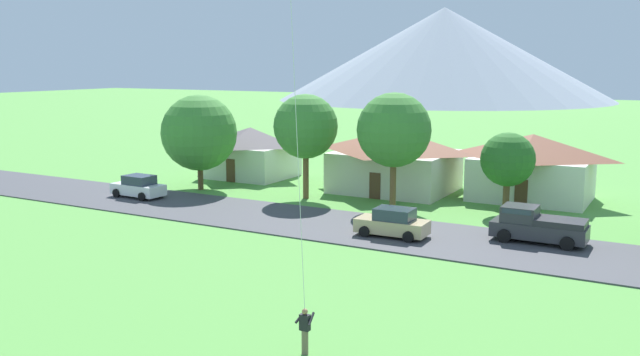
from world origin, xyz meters
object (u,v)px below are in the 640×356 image
Objects in this scene: house_right_center at (395,159)px; parked_car_tan_west_end at (393,223)px; tree_near_left at (394,130)px; tree_right_of_center at (306,127)px; tree_left_of_center at (508,160)px; parked_car_white_mid_east at (138,187)px; house_left_center at (532,166)px; pickup_truck_charcoal_west_side at (537,225)px; house_rightmost at (251,151)px; tree_far_right at (199,133)px.

house_right_center is 14.95m from parked_car_tan_west_end.
tree_near_left reaches higher than tree_right_of_center.
parked_car_white_mid_east is (-25.66, -8.13, -2.83)m from tree_left_of_center.
house_left_center is at bearing 28.01° from parked_car_white_mid_east.
parked_car_white_mid_east is (-15.79, -12.27, -1.69)m from house_right_center.
tree_near_left reaches higher than parked_car_tan_west_end.
parked_car_tan_west_end is at bearing -36.30° from tree_right_of_center.
tree_right_of_center is 19.07m from pickup_truck_charcoal_west_side.
parked_car_white_mid_east is at bearing -151.30° from tree_right_of_center.
tree_left_of_center is at bearing -22.77° from house_right_center.
tree_left_of_center reaches higher than parked_car_tan_west_end.
house_left_center is 29.60m from parked_car_white_mid_east.
house_rightmost is (-24.20, -1.73, -0.24)m from house_left_center.
house_left_center reaches higher than house_rightmost.
tree_left_of_center reaches higher than house_left_center.
pickup_truck_charcoal_west_side is at bearing -39.57° from house_right_center.
tree_far_right is at bearing -172.68° from tree_left_of_center.
parked_car_white_mid_east is at bearing -162.32° from tree_near_left.
tree_right_of_center is at bearing 143.70° from parked_car_tan_west_end.
house_left_center is at bearing 8.87° from house_right_center.
tree_left_of_center is at bearing 66.23° from parked_car_tan_west_end.
tree_left_of_center reaches higher than parked_car_white_mid_east.
tree_left_of_center is 1.07× the size of pickup_truck_charcoal_west_side.
pickup_truck_charcoal_west_side is (7.63, 2.77, 0.19)m from parked_car_tan_west_end.
parked_car_tan_west_end is 0.82× the size of pickup_truck_charcoal_west_side.
tree_right_of_center is at bearing -172.03° from tree_left_of_center.
tree_left_of_center is 0.72× the size of tree_far_right.
tree_near_left reaches higher than house_left_center.
tree_near_left is at bearing -68.42° from house_right_center.
house_rightmost reaches higher than parked_car_tan_west_end.
tree_right_of_center is 1.03× the size of tree_far_right.
house_right_center is 1.17× the size of tree_near_left.
tree_near_left reaches higher than tree_far_right.
tree_right_of_center is at bearing 28.70° from parked_car_white_mid_east.
house_rightmost is at bearing 159.02° from tree_near_left.
parked_car_tan_west_end is (3.10, -7.31, -4.68)m from tree_near_left.
parked_car_tan_west_end is at bearing -67.04° from tree_near_left.
parked_car_white_mid_east is at bearing -110.16° from tree_far_right.
pickup_truck_charcoal_west_side is at bearing 19.96° from parked_car_tan_west_end.
parked_car_tan_west_end and parked_car_white_mid_east have the same top height.
house_rightmost is 0.99× the size of tree_far_right.
house_rightmost is 7.44m from tree_far_right.
house_left_center and house_right_center have the same top height.
house_rightmost is at bearing 146.79° from tree_right_of_center.
tree_right_of_center is (9.24, -6.05, 3.13)m from house_rightmost.
pickup_truck_charcoal_west_side is at bearing -63.49° from tree_left_of_center.
house_right_center is at bearing 37.85° from parked_car_white_mid_east.
house_right_center is at bearing 157.23° from tree_left_of_center.
tree_far_right is 1.80× the size of parked_car_tan_west_end.
house_right_center is at bearing 0.52° from house_rightmost.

